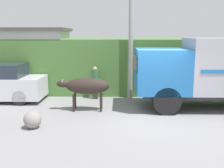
{
  "coord_description": "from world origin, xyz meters",
  "views": [
    {
      "loc": [
        -1.26,
        -9.39,
        3.06
      ],
      "look_at": [
        -1.53,
        1.18,
        1.06
      ],
      "focal_mm": 42.0,
      "sensor_mm": 36.0,
      "label": 1
    }
  ],
  "objects_px": {
    "pedestrian_on_hill": "(95,81)",
    "utility_pole": "(131,36)",
    "brown_cow": "(86,86)",
    "cargo_truck": "(224,69)",
    "roadside_rock": "(33,120)"
  },
  "relations": [
    {
      "from": "pedestrian_on_hill",
      "to": "utility_pole",
      "type": "bearing_deg",
      "value": -155.64
    },
    {
      "from": "brown_cow",
      "to": "pedestrian_on_hill",
      "type": "distance_m",
      "value": 1.99
    },
    {
      "from": "utility_pole",
      "to": "brown_cow",
      "type": "bearing_deg",
      "value": -130.86
    },
    {
      "from": "utility_pole",
      "to": "cargo_truck",
      "type": "bearing_deg",
      "value": -24.61
    },
    {
      "from": "pedestrian_on_hill",
      "to": "roadside_rock",
      "type": "relative_size",
      "value": 2.66
    },
    {
      "from": "roadside_rock",
      "to": "utility_pole",
      "type": "bearing_deg",
      "value": 51.48
    },
    {
      "from": "cargo_truck",
      "to": "utility_pole",
      "type": "distance_m",
      "value": 4.36
    },
    {
      "from": "pedestrian_on_hill",
      "to": "utility_pole",
      "type": "relative_size",
      "value": 0.27
    },
    {
      "from": "brown_cow",
      "to": "roadside_rock",
      "type": "height_order",
      "value": "brown_cow"
    },
    {
      "from": "pedestrian_on_hill",
      "to": "utility_pole",
      "type": "distance_m",
      "value": 2.73
    },
    {
      "from": "cargo_truck",
      "to": "pedestrian_on_hill",
      "type": "height_order",
      "value": "cargo_truck"
    },
    {
      "from": "utility_pole",
      "to": "roadside_rock",
      "type": "height_order",
      "value": "utility_pole"
    },
    {
      "from": "brown_cow",
      "to": "utility_pole",
      "type": "distance_m",
      "value": 3.49
    },
    {
      "from": "brown_cow",
      "to": "pedestrian_on_hill",
      "type": "bearing_deg",
      "value": 98.39
    },
    {
      "from": "cargo_truck",
      "to": "roadside_rock",
      "type": "relative_size",
      "value": 11.93
    }
  ]
}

